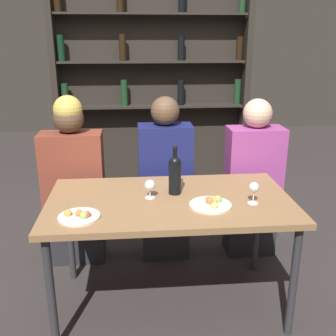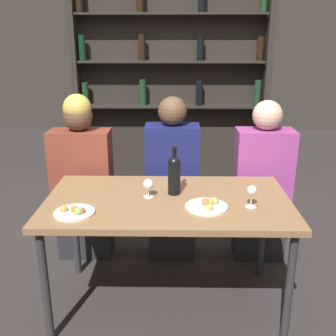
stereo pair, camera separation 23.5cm
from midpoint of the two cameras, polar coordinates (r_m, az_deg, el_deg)
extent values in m
plane|color=#332D2D|center=(2.66, 2.63, -19.00)|extent=(10.00, 10.00, 0.00)
cube|color=olive|center=(2.30, 2.88, -4.95)|extent=(1.42, 0.78, 0.04)
cylinder|color=#2D2D30|center=(2.26, -14.45, -16.51)|extent=(0.04, 0.04, 0.69)
cylinder|color=#2D2D30|center=(2.31, 20.10, -16.36)|extent=(0.04, 0.04, 0.69)
cylinder|color=#2D2D30|center=(2.81, -10.98, -8.83)|extent=(0.04, 0.04, 0.69)
cylinder|color=#2D2D30|center=(2.85, 15.91, -8.86)|extent=(0.04, 0.04, 0.69)
cube|color=#28231E|center=(4.14, 2.10, 9.71)|extent=(1.90, 0.02, 1.98)
cube|color=#28231E|center=(4.12, -11.34, 9.34)|extent=(0.06, 0.18, 1.98)
cube|color=#28231E|center=(4.16, 15.46, 9.12)|extent=(0.06, 0.18, 1.98)
cube|color=#28231E|center=(4.04, 2.12, 8.95)|extent=(1.82, 0.18, 0.02)
cylinder|color=#19381E|center=(4.10, -10.28, 10.55)|extent=(0.07, 0.07, 0.23)
cylinder|color=#19381E|center=(4.02, -1.98, 10.89)|extent=(0.07, 0.07, 0.26)
cylinder|color=black|center=(4.03, 6.26, 10.77)|extent=(0.07, 0.07, 0.25)
cylinder|color=#19381E|center=(4.12, 14.49, 10.49)|extent=(0.07, 0.07, 0.25)
cube|color=#28231E|center=(3.99, 2.19, 15.17)|extent=(1.82, 0.18, 0.02)
cylinder|color=black|center=(4.06, -10.70, 16.77)|extent=(0.07, 0.07, 0.24)
cylinder|color=black|center=(3.99, -2.06, 17.09)|extent=(0.07, 0.07, 0.25)
cylinder|color=black|center=(4.01, 6.48, 16.84)|extent=(0.07, 0.07, 0.23)
cylinder|color=black|center=(4.09, 14.96, 16.38)|extent=(0.07, 0.07, 0.22)
cube|color=#28231E|center=(3.99, 2.27, 21.46)|extent=(1.82, 0.18, 0.02)
cylinder|color=black|center=(4.06, -11.08, 22.85)|extent=(0.07, 0.07, 0.23)
cylinder|color=#19381E|center=(4.10, 15.52, 22.43)|extent=(0.07, 0.07, 0.22)
cylinder|color=black|center=(2.33, 3.79, -1.59)|extent=(0.08, 0.08, 0.19)
sphere|color=black|center=(2.30, 3.84, 0.68)|extent=(0.08, 0.08, 0.08)
cylinder|color=black|center=(2.29, 3.87, 1.76)|extent=(0.03, 0.03, 0.09)
cylinder|color=black|center=(2.27, 3.89, 3.00)|extent=(0.03, 0.03, 0.01)
cylinder|color=silver|center=(2.31, 0.05, -4.25)|extent=(0.06, 0.06, 0.00)
cylinder|color=silver|center=(2.30, 0.05, -3.53)|extent=(0.01, 0.01, 0.06)
sphere|color=silver|center=(2.28, 0.05, -2.44)|extent=(0.06, 0.06, 0.06)
cylinder|color=silver|center=(2.26, 14.87, -5.52)|extent=(0.06, 0.06, 0.00)
cylinder|color=silver|center=(2.24, 14.96, -4.54)|extent=(0.01, 0.01, 0.08)
sphere|color=silver|center=(2.22, 15.08, -3.22)|extent=(0.06, 0.06, 0.06)
cylinder|color=silver|center=(2.20, 8.66, -5.64)|extent=(0.24, 0.24, 0.01)
sphere|color=#E5BC66|center=(2.15, 9.16, -5.75)|extent=(0.04, 0.04, 0.04)
sphere|color=#99B256|center=(2.23, 9.82, -4.83)|extent=(0.04, 0.04, 0.04)
sphere|color=gold|center=(2.21, 9.17, -5.05)|extent=(0.04, 0.04, 0.04)
sphere|color=#C67038|center=(2.20, 8.63, -5.02)|extent=(0.05, 0.05, 0.05)
sphere|color=#C67038|center=(2.22, 8.52, -4.89)|extent=(0.04, 0.04, 0.04)
cylinder|color=silver|center=(2.14, -10.39, -6.45)|extent=(0.22, 0.22, 0.01)
sphere|color=gold|center=(2.15, -11.88, -5.88)|extent=(0.04, 0.04, 0.04)
sphere|color=#C67038|center=(2.13, -10.54, -6.11)|extent=(0.03, 0.03, 0.03)
sphere|color=#B74C3D|center=(2.11, -9.30, -6.22)|extent=(0.04, 0.04, 0.04)
sphere|color=#99B256|center=(2.10, -9.79, -6.30)|extent=(0.04, 0.04, 0.04)
sphere|color=#C67038|center=(2.14, -10.39, -5.96)|extent=(0.04, 0.04, 0.04)
cube|color=#26262B|center=(3.10, -9.70, -8.53)|extent=(0.39, 0.22, 0.45)
cube|color=brown|center=(2.91, -10.22, 0.17)|extent=(0.43, 0.22, 0.54)
sphere|color=brown|center=(2.82, -10.65, 7.38)|extent=(0.21, 0.21, 0.21)
sphere|color=gold|center=(2.81, -10.72, 8.53)|extent=(0.20, 0.20, 0.20)
cube|color=#26262B|center=(3.05, 2.82, -8.74)|extent=(0.35, 0.22, 0.45)
cube|color=navy|center=(2.85, 2.98, 0.50)|extent=(0.39, 0.22, 0.58)
sphere|color=brown|center=(2.75, 3.11, 8.25)|extent=(0.20, 0.20, 0.20)
cube|color=#26262B|center=(3.14, 15.10, -8.55)|extent=(0.37, 0.22, 0.45)
cube|color=#9E3F8C|center=(2.95, 15.90, 0.13)|extent=(0.41, 0.22, 0.55)
sphere|color=beige|center=(2.86, 16.56, 7.34)|extent=(0.21, 0.21, 0.21)
camera|label=1|loc=(0.12, -87.14, 0.96)|focal=42.00mm
camera|label=2|loc=(0.12, 92.86, -0.96)|focal=42.00mm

